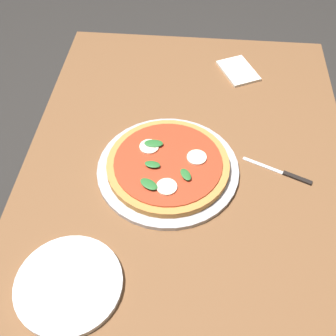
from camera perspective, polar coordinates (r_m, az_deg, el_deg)
ground_plane at (r=1.66m, az=1.73°, el=-15.13°), size 6.00×6.00×0.00m
dining_table at (r=1.15m, az=2.41°, el=-2.69°), size 1.10×0.82×0.71m
serving_tray at (r=1.04m, az=0.00°, el=-0.14°), size 0.35×0.35×0.01m
pizza at (r=1.03m, az=0.00°, el=0.46°), size 0.30×0.30×0.03m
plate_white at (r=0.90m, az=-13.30°, el=-15.09°), size 0.22×0.22×0.01m
napkin at (r=1.35m, az=9.50°, el=12.87°), size 0.16×0.14×0.01m
knife at (r=1.07m, az=15.66°, el=-0.74°), size 0.08×0.17×0.01m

